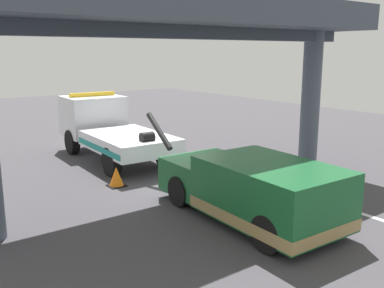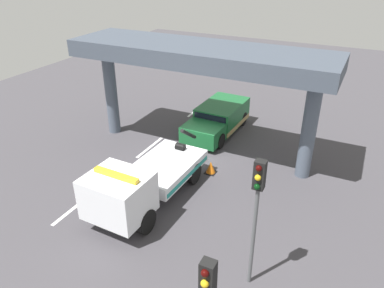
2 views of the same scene
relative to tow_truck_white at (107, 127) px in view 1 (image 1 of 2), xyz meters
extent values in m
cube|color=#423F44|center=(-4.69, 0.03, -1.25)|extent=(60.00, 40.00, 0.10)
cube|color=silver|center=(-4.69, -2.55, -1.20)|extent=(2.60, 0.16, 0.01)
cube|color=silver|center=(1.31, -2.55, -1.20)|extent=(2.60, 0.16, 0.01)
cube|color=white|center=(-1.93, 0.07, -0.28)|extent=(3.92, 2.53, 0.55)
cube|color=white|center=(1.40, -0.05, 0.27)|extent=(2.13, 2.37, 1.65)
cube|color=black|center=(2.01, -0.07, 0.64)|extent=(0.14, 2.21, 0.66)
cube|color=teal|center=(-1.89, 1.27, -0.36)|extent=(3.65, 0.15, 0.20)
cylinder|color=black|center=(-4.12, 0.14, 0.46)|extent=(1.42, 0.23, 1.07)
cylinder|color=black|center=(-3.31, 0.11, 0.12)|extent=(0.38, 0.46, 0.36)
cube|color=yellow|center=(1.40, -0.05, 1.18)|extent=(0.31, 1.93, 0.16)
cylinder|color=black|center=(1.23, 1.00, -0.70)|extent=(1.01, 0.35, 1.00)
cylinder|color=black|center=(1.16, -1.08, -0.70)|extent=(1.01, 0.35, 1.00)
cylinder|color=black|center=(-2.66, 1.13, -0.70)|extent=(1.01, 0.35, 1.00)
cylinder|color=black|center=(-2.73, -0.95, -0.70)|extent=(1.01, 0.35, 1.00)
cube|color=#195B2D|center=(-8.86, 0.05, -0.30)|extent=(3.53, 2.32, 1.35)
cube|color=#195B2D|center=(-6.27, -0.04, -0.50)|extent=(1.80, 2.17, 0.95)
cube|color=black|center=(-7.11, -0.01, 0.00)|extent=(0.13, 1.94, 0.59)
cube|color=#9E8451|center=(-8.86, 0.05, -0.79)|extent=(3.55, 2.34, 0.28)
cylinder|color=black|center=(-6.38, 0.92, -0.78)|extent=(0.85, 0.31, 0.84)
cylinder|color=black|center=(-6.45, -1.00, -0.78)|extent=(0.85, 0.31, 0.84)
cylinder|color=black|center=(-9.77, 1.04, -0.78)|extent=(0.85, 0.31, 0.84)
cylinder|color=black|center=(-9.84, -0.88, -0.78)|extent=(0.85, 0.31, 0.84)
cylinder|color=#4C5666|center=(-5.54, -5.52, 1.22)|extent=(0.68, 0.68, 4.84)
cube|color=#414956|center=(-5.54, 0.03, 4.05)|extent=(3.60, 13.09, 0.83)
cube|color=#353C47|center=(-5.54, 0.03, 3.46)|extent=(0.50, 12.69, 0.36)
cone|color=orange|center=(-3.77, 1.52, -0.89)|extent=(0.47, 0.47, 0.62)
cube|color=black|center=(-3.77, 1.52, -1.19)|extent=(0.52, 0.52, 0.03)
camera|label=1|loc=(-15.52, 7.30, 2.96)|focal=40.12mm
camera|label=2|loc=(10.40, 7.47, 8.47)|focal=34.54mm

